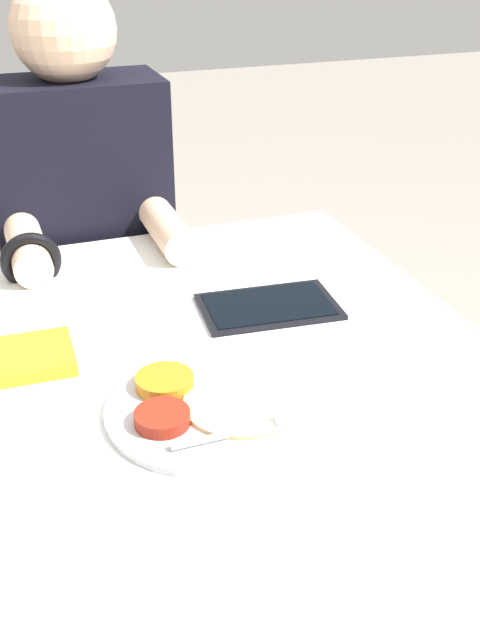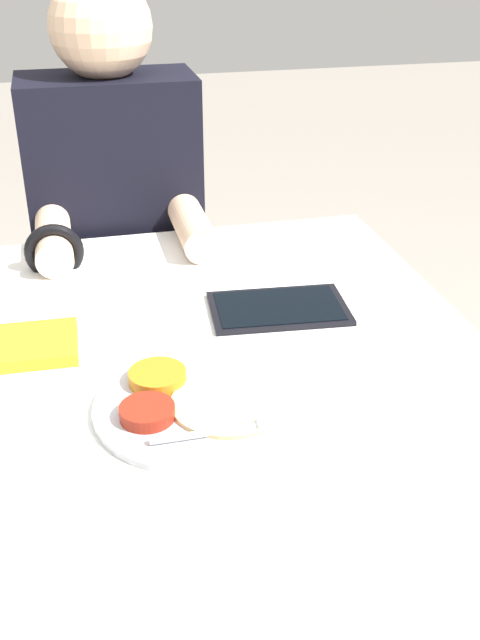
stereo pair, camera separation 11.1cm
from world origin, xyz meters
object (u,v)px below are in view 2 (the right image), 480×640
person_diner (121,271)px  red_notebook (25,347)px  thali_tray (190,404)px  tablet_device (279,308)px

person_diner → red_notebook: bearing=-108.7°
thali_tray → tablet_device: (0.20, 0.25, -0.00)m
thali_tray → person_diner: person_diner is taller
thali_tray → red_notebook: size_ratio=1.71×
red_notebook → person_diner: size_ratio=0.13×
red_notebook → person_diner: 0.61m
red_notebook → tablet_device: red_notebook is taller
red_notebook → thali_tray: bearing=-43.6°
thali_tray → person_diner: (-0.03, 0.76, -0.15)m
red_notebook → person_diner: (0.19, 0.56, -0.15)m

